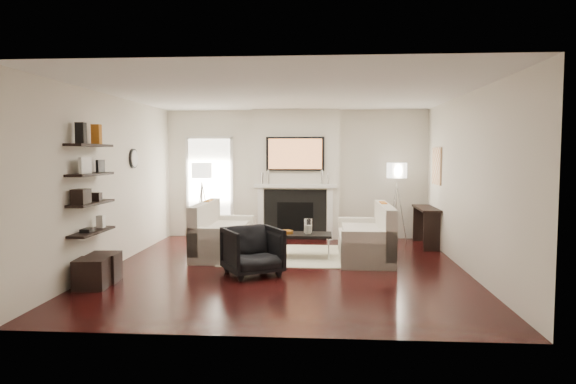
# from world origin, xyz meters

# --- Properties ---
(room_envelope) EXTENTS (6.00, 6.00, 6.00)m
(room_envelope) POSITION_xyz_m (0.00, 0.00, 1.35)
(room_envelope) COLOR black
(room_envelope) RESTS_ON ground
(chimney_breast) EXTENTS (1.80, 0.25, 2.70)m
(chimney_breast) POSITION_xyz_m (0.00, 2.88, 1.35)
(chimney_breast) COLOR silver
(chimney_breast) RESTS_ON floor
(fireplace_surround) EXTENTS (1.30, 0.02, 1.04)m
(fireplace_surround) POSITION_xyz_m (0.00, 2.74, 0.52)
(fireplace_surround) COLOR black
(fireplace_surround) RESTS_ON floor
(firebox) EXTENTS (0.75, 0.02, 0.65)m
(firebox) POSITION_xyz_m (0.00, 2.73, 0.45)
(firebox) COLOR black
(firebox) RESTS_ON floor
(mantel_pilaster_l) EXTENTS (0.12, 0.08, 1.10)m
(mantel_pilaster_l) POSITION_xyz_m (-0.72, 2.71, 0.55)
(mantel_pilaster_l) COLOR white
(mantel_pilaster_l) RESTS_ON floor
(mantel_pilaster_r) EXTENTS (0.12, 0.08, 1.10)m
(mantel_pilaster_r) POSITION_xyz_m (0.72, 2.71, 0.55)
(mantel_pilaster_r) COLOR white
(mantel_pilaster_r) RESTS_ON floor
(mantel_shelf) EXTENTS (1.70, 0.18, 0.07)m
(mantel_shelf) POSITION_xyz_m (0.00, 2.69, 1.12)
(mantel_shelf) COLOR white
(mantel_shelf) RESTS_ON chimney_breast
(tv_body) EXTENTS (1.20, 0.06, 0.70)m
(tv_body) POSITION_xyz_m (0.00, 2.71, 1.78)
(tv_body) COLOR black
(tv_body) RESTS_ON chimney_breast
(tv_screen) EXTENTS (1.10, 0.00, 0.62)m
(tv_screen) POSITION_xyz_m (0.00, 2.68, 1.78)
(tv_screen) COLOR #BF723F
(tv_screen) RESTS_ON tv_body
(candlestick_l_tall) EXTENTS (0.04, 0.04, 0.30)m
(candlestick_l_tall) POSITION_xyz_m (-0.55, 2.70, 1.30)
(candlestick_l_tall) COLOR silver
(candlestick_l_tall) RESTS_ON mantel_shelf
(candlestick_l_short) EXTENTS (0.04, 0.04, 0.24)m
(candlestick_l_short) POSITION_xyz_m (-0.68, 2.70, 1.27)
(candlestick_l_short) COLOR silver
(candlestick_l_short) RESTS_ON mantel_shelf
(candlestick_r_tall) EXTENTS (0.04, 0.04, 0.30)m
(candlestick_r_tall) POSITION_xyz_m (0.55, 2.70, 1.30)
(candlestick_r_tall) COLOR silver
(candlestick_r_tall) RESTS_ON mantel_shelf
(candlestick_r_short) EXTENTS (0.04, 0.04, 0.24)m
(candlestick_r_short) POSITION_xyz_m (0.68, 2.70, 1.27)
(candlestick_r_short) COLOR silver
(candlestick_r_short) RESTS_ON mantel_shelf
(hallway_panel) EXTENTS (0.90, 0.02, 2.10)m
(hallway_panel) POSITION_xyz_m (-1.85, 2.98, 1.05)
(hallway_panel) COLOR white
(hallway_panel) RESTS_ON floor
(door_trim_l) EXTENTS (0.06, 0.06, 2.16)m
(door_trim_l) POSITION_xyz_m (-2.33, 2.96, 1.05)
(door_trim_l) COLOR white
(door_trim_l) RESTS_ON floor
(door_trim_r) EXTENTS (0.06, 0.06, 2.16)m
(door_trim_r) POSITION_xyz_m (-1.37, 2.96, 1.05)
(door_trim_r) COLOR white
(door_trim_r) RESTS_ON floor
(door_trim_top) EXTENTS (1.02, 0.06, 0.06)m
(door_trim_top) POSITION_xyz_m (-1.85, 2.96, 2.13)
(door_trim_top) COLOR white
(door_trim_top) RESTS_ON wall_back
(rug) EXTENTS (2.60, 2.00, 0.01)m
(rug) POSITION_xyz_m (0.18, 1.02, 0.01)
(rug) COLOR beige
(rug) RESTS_ON floor
(loveseat_left_base) EXTENTS (0.85, 1.80, 0.42)m
(loveseat_left_base) POSITION_xyz_m (-1.17, 1.00, 0.21)
(loveseat_left_base) COLOR beige
(loveseat_left_base) RESTS_ON floor
(loveseat_left_back) EXTENTS (0.18, 1.80, 0.80)m
(loveseat_left_back) POSITION_xyz_m (-1.50, 1.00, 0.53)
(loveseat_left_back) COLOR beige
(loveseat_left_back) RESTS_ON floor
(loveseat_left_arm_n) EXTENTS (0.85, 0.18, 0.60)m
(loveseat_left_arm_n) POSITION_xyz_m (-1.17, 0.19, 0.30)
(loveseat_left_arm_n) COLOR beige
(loveseat_left_arm_n) RESTS_ON floor
(loveseat_left_arm_s) EXTENTS (0.85, 0.18, 0.60)m
(loveseat_left_arm_s) POSITION_xyz_m (-1.17, 1.81, 0.30)
(loveseat_left_arm_s) COLOR beige
(loveseat_left_arm_s) RESTS_ON floor
(loveseat_left_cushion) EXTENTS (0.63, 1.44, 0.10)m
(loveseat_left_cushion) POSITION_xyz_m (-1.12, 1.00, 0.47)
(loveseat_left_cushion) COLOR beige
(loveseat_left_cushion) RESTS_ON loveseat_left_base
(pillow_left_orange) EXTENTS (0.10, 0.42, 0.42)m
(pillow_left_orange) POSITION_xyz_m (-1.50, 1.30, 0.73)
(pillow_left_orange) COLOR #B66316
(pillow_left_orange) RESTS_ON loveseat_left_cushion
(pillow_left_charcoal) EXTENTS (0.10, 0.40, 0.40)m
(pillow_left_charcoal) POSITION_xyz_m (-1.50, 0.70, 0.72)
(pillow_left_charcoal) COLOR black
(pillow_left_charcoal) RESTS_ON loveseat_left_cushion
(loveseat_right_base) EXTENTS (0.85, 1.80, 0.42)m
(loveseat_right_base) POSITION_xyz_m (1.29, 0.84, 0.21)
(loveseat_right_base) COLOR beige
(loveseat_right_base) RESTS_ON floor
(loveseat_right_back) EXTENTS (0.18, 1.80, 0.80)m
(loveseat_right_back) POSITION_xyz_m (1.63, 0.84, 0.53)
(loveseat_right_back) COLOR beige
(loveseat_right_back) RESTS_ON floor
(loveseat_right_arm_n) EXTENTS (0.85, 0.18, 0.60)m
(loveseat_right_arm_n) POSITION_xyz_m (1.29, 0.03, 0.30)
(loveseat_right_arm_n) COLOR beige
(loveseat_right_arm_n) RESTS_ON floor
(loveseat_right_arm_s) EXTENTS (0.85, 0.18, 0.60)m
(loveseat_right_arm_s) POSITION_xyz_m (1.29, 1.65, 0.30)
(loveseat_right_arm_s) COLOR beige
(loveseat_right_arm_s) RESTS_ON floor
(loveseat_right_cushion) EXTENTS (0.63, 1.44, 0.10)m
(loveseat_right_cushion) POSITION_xyz_m (1.24, 0.84, 0.47)
(loveseat_right_cushion) COLOR beige
(loveseat_right_cushion) RESTS_ON loveseat_right_base
(pillow_right_orange) EXTENTS (0.10, 0.42, 0.42)m
(pillow_right_orange) POSITION_xyz_m (1.63, 1.14, 0.73)
(pillow_right_orange) COLOR #B66316
(pillow_right_orange) RESTS_ON loveseat_right_cushion
(pillow_right_charcoal) EXTENTS (0.10, 0.40, 0.40)m
(pillow_right_charcoal) POSITION_xyz_m (1.63, 0.54, 0.72)
(pillow_right_charcoal) COLOR black
(pillow_right_charcoal) RESTS_ON loveseat_right_cushion
(coffee_table) EXTENTS (1.10, 0.55, 0.04)m
(coffee_table) POSITION_xyz_m (0.18, 0.83, 0.40)
(coffee_table) COLOR black
(coffee_table) RESTS_ON floor
(coffee_leg_nw) EXTENTS (0.02, 0.02, 0.38)m
(coffee_leg_nw) POSITION_xyz_m (-0.32, 0.61, 0.19)
(coffee_leg_nw) COLOR silver
(coffee_leg_nw) RESTS_ON floor
(coffee_leg_ne) EXTENTS (0.02, 0.02, 0.38)m
(coffee_leg_ne) POSITION_xyz_m (0.68, 0.61, 0.19)
(coffee_leg_ne) COLOR silver
(coffee_leg_ne) RESTS_ON floor
(coffee_leg_sw) EXTENTS (0.02, 0.02, 0.38)m
(coffee_leg_sw) POSITION_xyz_m (-0.32, 1.05, 0.19)
(coffee_leg_sw) COLOR silver
(coffee_leg_sw) RESTS_ON floor
(coffee_leg_se) EXTENTS (0.02, 0.02, 0.38)m
(coffee_leg_se) POSITION_xyz_m (0.68, 1.05, 0.19)
(coffee_leg_se) COLOR silver
(coffee_leg_se) RESTS_ON floor
(hurricane_glass) EXTENTS (0.14, 0.14, 0.24)m
(hurricane_glass) POSITION_xyz_m (0.33, 0.83, 0.56)
(hurricane_glass) COLOR white
(hurricane_glass) RESTS_ON coffee_table
(hurricane_candle) EXTENTS (0.10, 0.10, 0.15)m
(hurricane_candle) POSITION_xyz_m (0.33, 0.83, 0.50)
(hurricane_candle) COLOR white
(hurricane_candle) RESTS_ON coffee_table
(copper_bowl) EXTENTS (0.29, 0.29, 0.05)m
(copper_bowl) POSITION_xyz_m (-0.07, 0.83, 0.45)
(copper_bowl) COLOR #B1671D
(copper_bowl) RESTS_ON coffee_table
(armchair) EXTENTS (1.01, 0.99, 0.78)m
(armchair) POSITION_xyz_m (-0.45, -0.46, 0.39)
(armchair) COLOR black
(armchair) RESTS_ON floor
(lamp_left_post) EXTENTS (0.02, 0.02, 1.20)m
(lamp_left_post) POSITION_xyz_m (-1.85, 2.26, 0.60)
(lamp_left_post) COLOR silver
(lamp_left_post) RESTS_ON floor
(lamp_left_shade) EXTENTS (0.40, 0.40, 0.30)m
(lamp_left_shade) POSITION_xyz_m (-1.85, 2.26, 1.45)
(lamp_left_shade) COLOR white
(lamp_left_shade) RESTS_ON lamp_left_post
(lamp_left_leg_a) EXTENTS (0.25, 0.02, 1.23)m
(lamp_left_leg_a) POSITION_xyz_m (-1.74, 2.26, 0.60)
(lamp_left_leg_a) COLOR silver
(lamp_left_leg_a) RESTS_ON floor
(lamp_left_leg_b) EXTENTS (0.14, 0.22, 1.23)m
(lamp_left_leg_b) POSITION_xyz_m (-1.91, 2.35, 0.60)
(lamp_left_leg_b) COLOR silver
(lamp_left_leg_b) RESTS_ON floor
(lamp_left_leg_c) EXTENTS (0.14, 0.22, 1.23)m
(lamp_left_leg_c) POSITION_xyz_m (-1.91, 2.16, 0.60)
(lamp_left_leg_c) COLOR silver
(lamp_left_leg_c) RESTS_ON floor
(lamp_right_post) EXTENTS (0.02, 0.02, 1.20)m
(lamp_right_post) POSITION_xyz_m (2.05, 2.54, 0.60)
(lamp_right_post) COLOR silver
(lamp_right_post) RESTS_ON floor
(lamp_right_shade) EXTENTS (0.40, 0.40, 0.30)m
(lamp_right_shade) POSITION_xyz_m (2.05, 2.54, 1.45)
(lamp_right_shade) COLOR white
(lamp_right_shade) RESTS_ON lamp_right_post
(lamp_right_leg_a) EXTENTS (0.25, 0.02, 1.23)m
(lamp_right_leg_a) POSITION_xyz_m (2.16, 2.54, 0.60)
(lamp_right_leg_a) COLOR silver
(lamp_right_leg_a) RESTS_ON floor
(lamp_right_leg_b) EXTENTS (0.14, 0.22, 1.23)m
(lamp_right_leg_b) POSITION_xyz_m (2.00, 2.63, 0.60)
(lamp_right_leg_b) COLOR silver
(lamp_right_leg_b) RESTS_ON floor
(lamp_right_leg_c) EXTENTS (0.14, 0.22, 1.23)m
(lamp_right_leg_c) POSITION_xyz_m (1.99, 2.44, 0.60)
(lamp_right_leg_c) COLOR silver
(lamp_right_leg_c) RESTS_ON floor
(console_top) EXTENTS (0.35, 1.20, 0.04)m
(console_top) POSITION_xyz_m (2.57, 2.15, 0.73)
(console_top) COLOR black
(console_top) RESTS_ON floor
(console_leg_n) EXTENTS (0.30, 0.04, 0.71)m
(console_leg_n) POSITION_xyz_m (2.57, 1.60, 0.35)
(console_leg_n) COLOR black
(console_leg_n) RESTS_ON floor
(console_leg_s) EXTENTS (0.30, 0.04, 0.71)m
(console_leg_s) POSITION_xyz_m (2.57, 2.70, 0.35)
(console_leg_s) COLOR black
(console_leg_s) RESTS_ON floor
(wall_art) EXTENTS (0.03, 0.70, 0.70)m
(wall_art) POSITION_xyz_m (2.73, 2.05, 1.55)
(wall_art) COLOR tan
(wall_art) RESTS_ON wall_right
(shelf_bottom) EXTENTS (0.25, 1.00, 0.03)m
(shelf_bottom) POSITION_xyz_m (-2.62, -1.00, 0.70)
(shelf_bottom) COLOR black
(shelf_bottom) RESTS_ON wall_left
(shelf_lower) EXTENTS (0.25, 1.00, 0.04)m
(shelf_lower) POSITION_xyz_m (-2.62, -1.00, 1.10)
(shelf_lower) COLOR black
(shelf_lower) RESTS_ON wall_left
(shelf_upper) EXTENTS (0.25, 1.00, 0.04)m
(shelf_upper) POSITION_xyz_m (-2.62, -1.00, 1.50)
(shelf_upper) COLOR black
(shelf_upper) RESTS_ON wall_left
(shelf_top) EXTENTS (0.25, 1.00, 0.04)m
(shelf_top) POSITION_xyz_m (-2.62, -1.00, 1.90)
(shelf_top) COLOR black
(shelf_top) RESTS_ON wall_left
(decor_magfile_a) EXTENTS (0.12, 0.10, 0.28)m
(decor_magfile_a) POSITION_xyz_m (-2.62, -1.25, 2.06)
(decor_magfile_a) COLOR black
(decor_magfile_a) RESTS_ON shelf_top
(decor_magfile_b) EXTENTS (0.12, 0.10, 0.28)m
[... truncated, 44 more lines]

